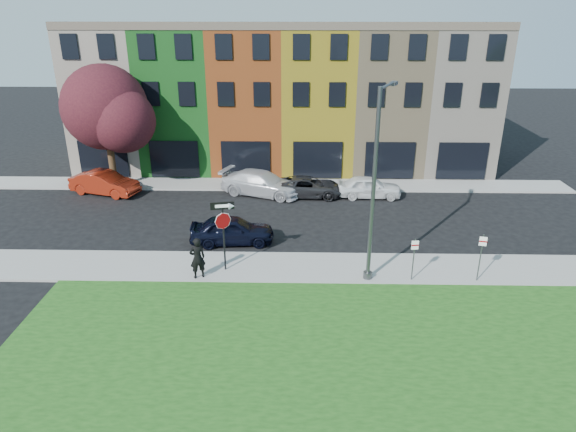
{
  "coord_description": "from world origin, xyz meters",
  "views": [
    {
      "loc": [
        -1.29,
        -18.35,
        11.51
      ],
      "look_at": [
        -1.78,
        4.0,
        2.28
      ],
      "focal_mm": 32.0,
      "sensor_mm": 36.0,
      "label": 1
    }
  ],
  "objects_px": {
    "man": "(197,258)",
    "street_lamp": "(375,187)",
    "stop_sign": "(223,222)",
    "sedan_near": "(232,230)"
  },
  "relations": [
    {
      "from": "stop_sign",
      "to": "street_lamp",
      "type": "xyz_separation_m",
      "value": [
        6.58,
        -0.47,
        1.89
      ]
    },
    {
      "from": "man",
      "to": "street_lamp",
      "type": "xyz_separation_m",
      "value": [
        7.69,
        0.28,
        3.3
      ]
    },
    {
      "from": "stop_sign",
      "to": "sedan_near",
      "type": "height_order",
      "value": "stop_sign"
    },
    {
      "from": "man",
      "to": "sedan_near",
      "type": "height_order",
      "value": "man"
    },
    {
      "from": "stop_sign",
      "to": "sedan_near",
      "type": "relative_size",
      "value": 0.76
    },
    {
      "from": "man",
      "to": "street_lamp",
      "type": "bearing_deg",
      "value": 157.06
    },
    {
      "from": "man",
      "to": "street_lamp",
      "type": "distance_m",
      "value": 8.37
    },
    {
      "from": "stop_sign",
      "to": "man",
      "type": "relative_size",
      "value": 1.73
    },
    {
      "from": "man",
      "to": "stop_sign",
      "type": "bearing_deg",
      "value": -170.79
    },
    {
      "from": "man",
      "to": "sedan_near",
      "type": "distance_m",
      "value": 4.05
    }
  ]
}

